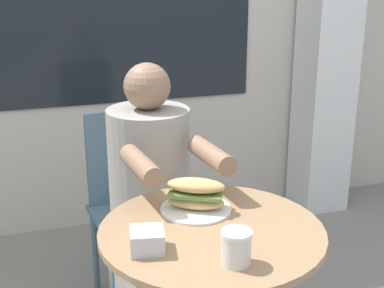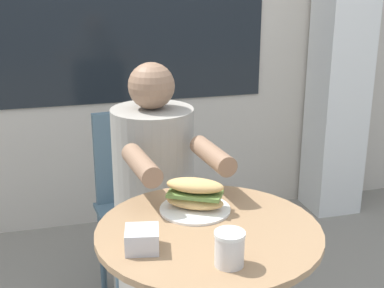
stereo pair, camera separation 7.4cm
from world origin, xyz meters
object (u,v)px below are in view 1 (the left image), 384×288
object	(u,v)px
diner_chair	(132,191)
drink_cup	(236,247)
seated_diner	(154,229)
sandwich_on_plate	(196,197)

from	to	relation	value
diner_chair	drink_cup	bearing A→B (deg)	87.25
drink_cup	diner_chair	bearing A→B (deg)	93.30
diner_chair	seated_diner	world-z (taller)	seated_diner
seated_diner	drink_cup	size ratio (longest dim) A/B	12.40
drink_cup	seated_diner	bearing A→B (deg)	93.84
diner_chair	drink_cup	xyz separation A→B (m)	(0.06, -1.05, 0.27)
diner_chair	drink_cup	size ratio (longest dim) A/B	9.42
seated_diner	sandwich_on_plate	bearing A→B (deg)	91.45
diner_chair	sandwich_on_plate	world-z (taller)	diner_chair
seated_diner	drink_cup	world-z (taller)	seated_diner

